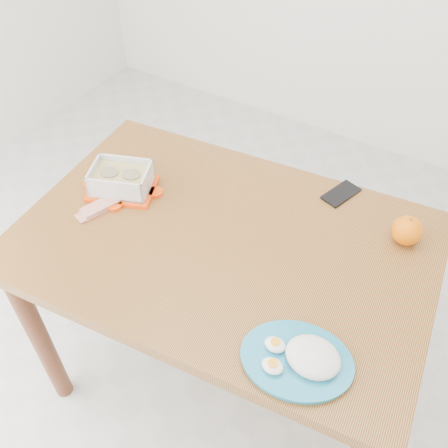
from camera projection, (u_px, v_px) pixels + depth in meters
The scene contains 7 objects.
ground at pixel (197, 376), 1.89m from camera, with size 3.50×3.50×0.00m, color #B7B7B2.
dining_table at pixel (224, 264), 1.45m from camera, with size 1.20×0.86×0.75m.
food_container at pixel (121, 180), 1.48m from camera, with size 0.23×0.21×0.08m.
orange_fruit at pixel (407, 231), 1.34m from camera, with size 0.08×0.08×0.08m, color #FF6705.
rice_plate at pixel (302, 358), 1.09m from camera, with size 0.31×0.31×0.07m.
candy_bar at pixel (111, 202), 1.46m from camera, with size 0.18×0.04×0.02m, color red.
smartphone at pixel (341, 194), 1.50m from camera, with size 0.06×0.12×0.01m, color black.
Camera 1 is at (0.56, -0.73, 1.76)m, focal length 40.00 mm.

